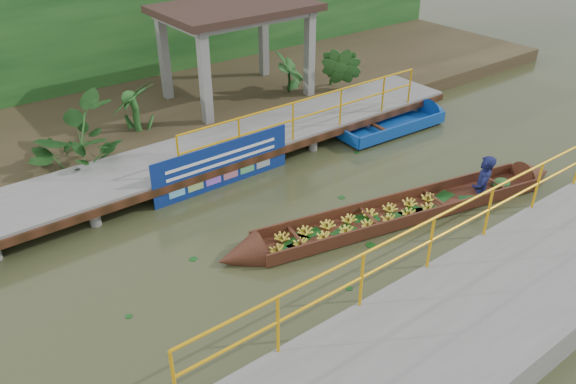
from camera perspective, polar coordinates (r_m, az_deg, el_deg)
ground at (r=11.73m, az=-0.39°, el=-4.24°), size 80.00×80.00×0.00m
land_strip at (r=17.52m, az=-15.46°, el=7.71°), size 30.00×8.00×0.45m
far_dock at (r=14.02m, az=-8.81°, el=3.81°), size 16.00×2.06×1.66m
near_dock at (r=9.95m, az=19.52°, el=-11.54°), size 18.00×2.40×1.73m
pavilion at (r=16.99m, az=-5.35°, el=17.19°), size 4.40×3.00×3.00m
foliage_backdrop at (r=19.22m, az=-19.29°, el=14.73°), size 30.00×0.80×4.00m
vendor_boat at (r=12.65m, az=13.36°, el=-0.77°), size 8.56×2.59×2.17m
moored_blue_boat at (r=17.07m, az=12.70°, el=7.25°), size 3.90×1.20×0.92m
blue_banner at (r=13.26m, az=-6.61°, el=2.74°), size 3.63×0.04×1.13m
tropical_plants at (r=15.00m, az=-15.33°, el=7.69°), size 14.10×1.10×1.38m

